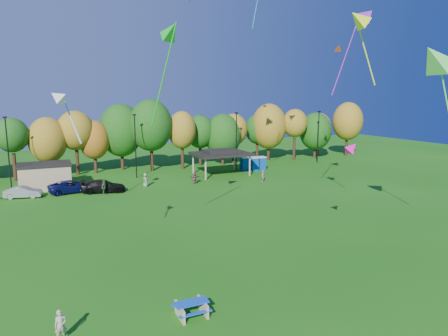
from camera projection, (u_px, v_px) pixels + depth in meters
name	position (u px, v px, depth m)	size (l,w,h in m)	color
ground	(268.00, 320.00, 20.85)	(160.00, 160.00, 0.00)	#19600F
tree_line	(107.00, 134.00, 60.10)	(93.57, 10.55, 11.15)	black
lamp_posts	(135.00, 144.00, 56.59)	(64.50, 0.25, 9.09)	black
utility_building	(45.00, 176.00, 50.45)	(6.30, 4.30, 3.25)	tan
pavilion	(221.00, 153.00, 59.13)	(8.20, 6.20, 3.77)	tan
porta_potties	(253.00, 163.00, 63.07)	(3.75, 2.05, 2.18)	#0C47A3
picnic_table	(192.00, 308.00, 21.20)	(1.81, 1.50, 0.78)	tan
kite_flyer	(61.00, 325.00, 19.00)	(0.56, 0.37, 1.55)	#BCA58D
car_b	(23.00, 192.00, 45.92)	(1.41, 4.05, 1.33)	#949398
car_c	(72.00, 186.00, 48.51)	(2.50, 5.41, 1.50)	#0D104E
car_d	(103.00, 186.00, 48.57)	(2.14, 5.25, 1.52)	black
far_person_1	(195.00, 178.00, 53.22)	(1.53, 0.49, 1.65)	#8B3A52
far_person_3	(145.00, 180.00, 51.59)	(0.87, 0.56, 1.77)	#8A9D6B
far_person_4	(104.00, 188.00, 47.15)	(1.07, 0.45, 1.82)	#536E43
far_person_5	(263.00, 176.00, 54.56)	(0.57, 0.37, 1.56)	#C15B7B
kite_0	(338.00, 48.00, 50.01)	(1.53, 1.64, 1.34)	#CF4618
kite_1	(358.00, 20.00, 28.52)	(3.46, 2.10, 5.62)	#D3F519
kite_5	(352.00, 148.00, 28.94)	(1.37, 1.10, 1.25)	#EE0D9C
kite_6	(366.00, 16.00, 37.41)	(5.03, 1.91, 8.54)	purple
kite_7	(435.00, 59.00, 27.72)	(4.97, 2.61, 7.97)	#63F155
kite_11	(170.00, 32.00, 27.67)	(2.94, 4.08, 7.43)	green
kite_15	(58.00, 98.00, 22.71)	(1.94, 1.55, 3.35)	silver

